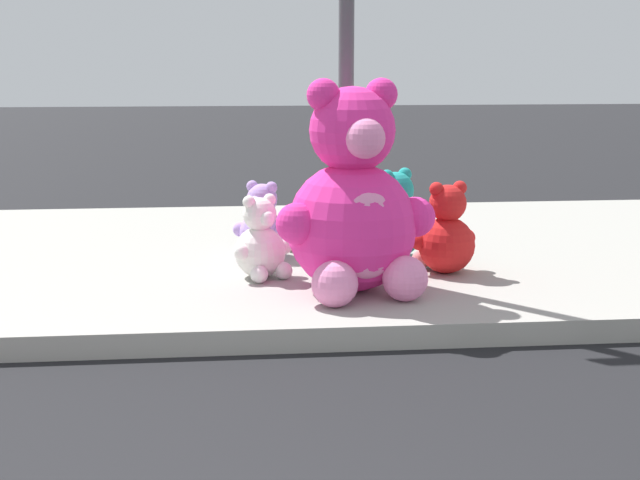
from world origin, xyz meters
TOP-DOWN VIEW (x-y plane):
  - sidewalk at (0.00, 5.20)m, footprint 28.00×4.40m
  - sign_pole at (1.00, 4.40)m, footprint 0.56×0.11m
  - plush_pink_large at (0.98, 3.81)m, footprint 1.08×0.99m
  - plush_brown at (0.79, 5.18)m, footprint 0.34×0.39m
  - plush_white at (0.38, 4.26)m, footprint 0.42×0.43m
  - plush_teal at (1.43, 4.83)m, footprint 0.49×0.51m
  - plush_lavender at (0.40, 4.93)m, footprint 0.42×0.43m
  - plush_red at (1.72, 4.29)m, footprint 0.51×0.48m

SIDE VIEW (x-z plane):
  - sidewalk at x=0.00m, z-range 0.00..0.15m
  - plush_brown at x=0.79m, z-range 0.10..0.60m
  - plush_white at x=0.38m, z-range 0.09..0.69m
  - plush_lavender at x=0.40m, z-range 0.09..0.69m
  - plush_red at x=1.72m, z-range 0.08..0.76m
  - plush_teal at x=1.43m, z-range 0.08..0.78m
  - plush_pink_large at x=0.98m, z-range 0.01..1.42m
  - sign_pole at x=1.00m, z-range 0.25..3.45m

